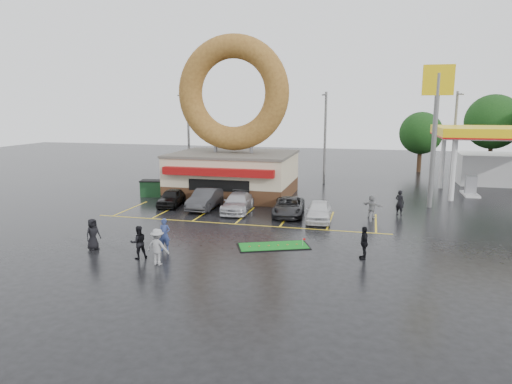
% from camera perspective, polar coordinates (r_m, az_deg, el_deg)
% --- Properties ---
extents(ground, '(120.00, 120.00, 0.00)m').
position_cam_1_polar(ground, '(26.94, -4.78, -5.79)').
color(ground, black).
rests_on(ground, ground).
extents(donut_shop, '(10.20, 8.70, 13.50)m').
position_cam_1_polar(donut_shop, '(39.23, -2.87, 6.05)').
color(donut_shop, '#472B19').
rests_on(donut_shop, ground).
extents(gas_station, '(12.30, 13.65, 5.90)m').
position_cam_1_polar(gas_station, '(46.94, 28.46, 4.60)').
color(gas_station, silver).
rests_on(gas_station, ground).
extents(shell_sign, '(2.20, 0.36, 10.60)m').
position_cam_1_polar(shell_sign, '(36.68, 21.60, 9.56)').
color(shell_sign, slate).
rests_on(shell_sign, ground).
extents(streetlight_left, '(0.40, 2.21, 9.00)m').
position_cam_1_polar(streetlight_left, '(48.10, -8.47, 7.18)').
color(streetlight_left, slate).
rests_on(streetlight_left, ground).
extents(streetlight_mid, '(0.40, 2.21, 9.00)m').
position_cam_1_polar(streetlight_mid, '(45.63, 8.62, 6.99)').
color(streetlight_mid, slate).
rests_on(streetlight_mid, ground).
extents(streetlight_right, '(0.40, 2.21, 9.00)m').
position_cam_1_polar(streetlight_right, '(47.01, 23.55, 6.34)').
color(streetlight_right, slate).
rests_on(streetlight_right, ground).
extents(tree_far_c, '(6.30, 6.30, 9.00)m').
position_cam_1_polar(tree_far_c, '(59.97, 27.52, 7.78)').
color(tree_far_c, '#332114').
rests_on(tree_far_c, ground).
extents(tree_far_d, '(4.90, 4.90, 7.00)m').
position_cam_1_polar(tree_far_d, '(56.75, 19.93, 6.93)').
color(tree_far_d, '#332114').
rests_on(tree_far_d, ground).
extents(car_black, '(1.99, 3.99, 1.31)m').
position_cam_1_polar(car_black, '(35.95, -10.50, -0.68)').
color(car_black, black).
rests_on(car_black, ground).
extents(car_dgrey, '(1.66, 4.61, 1.51)m').
position_cam_1_polar(car_dgrey, '(34.53, -6.28, -0.85)').
color(car_dgrey, '#2D2D2F').
rests_on(car_dgrey, ground).
extents(car_silver, '(2.27, 4.77, 1.34)m').
position_cam_1_polar(car_silver, '(33.41, -2.30, -1.33)').
color(car_silver, '#AFAFB5').
rests_on(car_silver, ground).
extents(car_grey, '(2.49, 4.68, 1.25)m').
position_cam_1_polar(car_grey, '(32.36, 4.11, -1.83)').
color(car_grey, '#28282A').
rests_on(car_grey, ground).
extents(car_white, '(1.86, 4.10, 1.36)m').
position_cam_1_polar(car_white, '(30.95, 7.87, -2.38)').
color(car_white, silver).
rests_on(car_white, ground).
extents(person_blue, '(0.67, 0.47, 1.75)m').
position_cam_1_polar(person_blue, '(24.92, -11.37, -5.24)').
color(person_blue, navy).
rests_on(person_blue, ground).
extents(person_blackjkt, '(1.05, 1.02, 1.70)m').
position_cam_1_polar(person_blackjkt, '(23.93, -14.47, -6.11)').
color(person_blackjkt, black).
rests_on(person_blackjkt, ground).
extents(person_hoodie, '(1.21, 0.75, 1.80)m').
position_cam_1_polar(person_hoodie, '(22.79, -12.20, -6.72)').
color(person_hoodie, gray).
rests_on(person_hoodie, ground).
extents(person_bystander, '(0.82, 0.98, 1.70)m').
position_cam_1_polar(person_bystander, '(26.13, -19.72, -4.98)').
color(person_bystander, black).
rests_on(person_bystander, ground).
extents(person_cameraman, '(0.60, 1.05, 1.69)m').
position_cam_1_polar(person_cameraman, '(23.77, 13.35, -6.18)').
color(person_cameraman, black).
rests_on(person_cameraman, ground).
extents(person_walker_near, '(1.53, 1.11, 1.60)m').
position_cam_1_polar(person_walker_near, '(32.64, 14.29, -1.72)').
color(person_walker_near, gray).
rests_on(person_walker_near, ground).
extents(person_walker_far, '(0.78, 0.71, 1.80)m').
position_cam_1_polar(person_walker_far, '(33.87, 17.52, -1.27)').
color(person_walker_far, black).
rests_on(person_walker_far, ground).
extents(dumpster, '(2.02, 1.57, 1.30)m').
position_cam_1_polar(dumpster, '(40.17, -12.86, 0.42)').
color(dumpster, '#173B1E').
rests_on(dumpster, ground).
extents(putting_green, '(4.24, 3.07, 0.49)m').
position_cam_1_polar(putting_green, '(25.32, 2.19, -6.77)').
color(putting_green, black).
rests_on(putting_green, ground).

